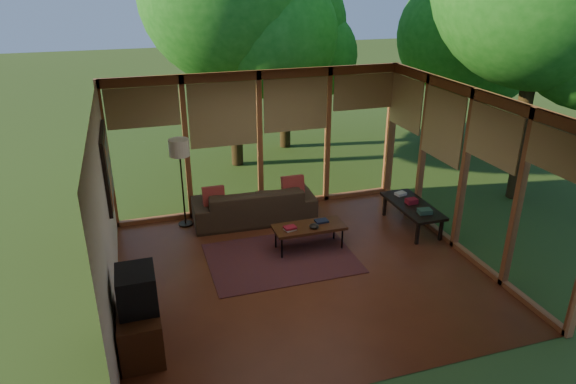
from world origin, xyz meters
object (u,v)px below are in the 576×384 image
object	(u,v)px
floor_lamp	(180,153)
sofa	(254,204)
media_cabinet	(140,328)
television	(137,289)
coffee_table	(309,228)
side_console	(412,207)

from	to	relation	value
floor_lamp	sofa	bearing A→B (deg)	-8.29
media_cabinet	television	bearing A→B (deg)	0.00
sofa	coffee_table	world-z (taller)	sofa
media_cabinet	floor_lamp	bearing A→B (deg)	74.05
sofa	media_cabinet	world-z (taller)	sofa
floor_lamp	side_console	bearing A→B (deg)	-18.83
sofa	floor_lamp	xyz separation A→B (m)	(-1.27, 0.18, 1.08)
media_cabinet	coffee_table	size ratio (longest dim) A/B	0.83
television	side_console	xyz separation A→B (m)	(4.85, 1.94, -0.44)
media_cabinet	television	distance (m)	0.55
sofa	television	world-z (taller)	television
media_cabinet	side_console	distance (m)	5.24
television	sofa	bearing A→B (deg)	54.80
floor_lamp	side_console	size ratio (longest dim) A/B	1.18
floor_lamp	media_cabinet	bearing A→B (deg)	-105.95
sofa	television	xyz separation A→B (m)	(-2.18, -3.09, 0.52)
side_console	media_cabinet	bearing A→B (deg)	-158.33
media_cabinet	sofa	bearing A→B (deg)	54.55
sofa	media_cabinet	xyz separation A→B (m)	(-2.20, -3.09, -0.03)
side_console	sofa	bearing A→B (deg)	156.56
media_cabinet	television	size ratio (longest dim) A/B	1.82
sofa	coffee_table	distance (m)	1.48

